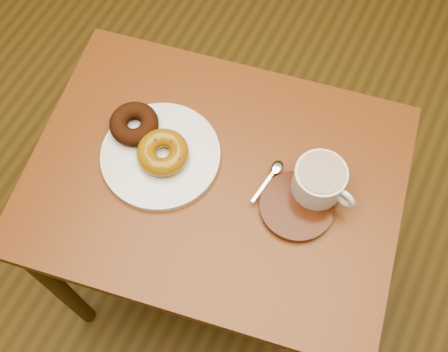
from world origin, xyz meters
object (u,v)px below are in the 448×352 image
at_px(cafe_table, 216,198).
at_px(saucer, 297,206).
at_px(donut_plate, 161,155).
at_px(coffee_cup, 320,180).

height_order(cafe_table, saucer, saucer).
distance_m(donut_plate, saucer, 0.28).
distance_m(cafe_table, coffee_cup, 0.25).
xyz_separation_m(cafe_table, coffee_cup, (0.19, 0.06, 0.16)).
bearing_deg(donut_plate, cafe_table, 5.12).
bearing_deg(saucer, coffee_cup, 67.57).
height_order(donut_plate, saucer, same).
xyz_separation_m(cafe_table, saucer, (0.17, 0.01, 0.12)).
bearing_deg(cafe_table, coffee_cup, 7.66).
bearing_deg(coffee_cup, saucer, -97.36).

